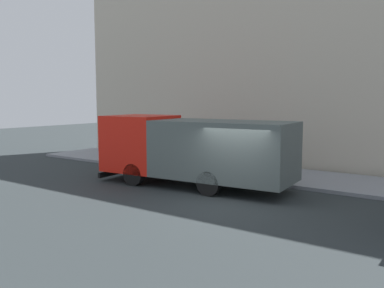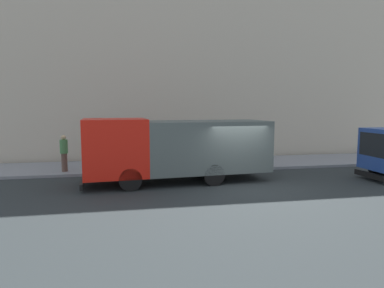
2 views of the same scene
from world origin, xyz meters
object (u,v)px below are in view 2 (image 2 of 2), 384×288
at_px(large_utility_truck, 176,147).
at_px(pedestrian_standing, 64,152).
at_px(pedestrian_third, 111,149).
at_px(pedestrian_walking, 102,148).
at_px(traffic_cone_orange, 110,163).

bearing_deg(large_utility_truck, pedestrian_standing, 58.46).
height_order(pedestrian_standing, pedestrian_third, pedestrian_standing).
relative_size(large_utility_truck, pedestrian_third, 4.75).
height_order(large_utility_truck, pedestrian_third, large_utility_truck).
height_order(large_utility_truck, pedestrian_walking, large_utility_truck).
bearing_deg(pedestrian_walking, large_utility_truck, 166.16).
bearing_deg(large_utility_truck, traffic_cone_orange, 42.84).
distance_m(pedestrian_third, traffic_cone_orange, 1.32).
xyz_separation_m(pedestrian_standing, traffic_cone_orange, (0.12, -2.19, -0.61)).
relative_size(pedestrian_standing, traffic_cone_orange, 2.63).
height_order(pedestrian_walking, traffic_cone_orange, pedestrian_walking).
distance_m(pedestrian_standing, traffic_cone_orange, 2.27).
relative_size(large_utility_truck, traffic_cone_orange, 12.00).
relative_size(pedestrian_walking, pedestrian_standing, 0.96).
distance_m(large_utility_truck, pedestrian_standing, 5.84).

